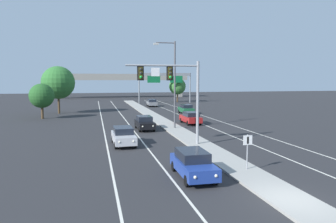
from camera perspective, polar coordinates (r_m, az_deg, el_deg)
ground_plane at (r=16.57m, az=21.44°, el=-14.97°), size 260.00×260.00×0.00m
median_island at (r=32.47m, az=3.10°, el=-4.33°), size 2.40×110.00×0.15m
lane_stripe_oncoming_center at (r=38.36m, az=-6.63°, el=-2.91°), size 0.14×100.00×0.01m
lane_stripe_receding_center at (r=40.50m, az=6.71°, el=-2.45°), size 0.14×100.00×0.01m
edge_stripe_left at (r=38.13m, az=-11.57°, el=-3.04°), size 0.14×100.00×0.01m
edge_stripe_right at (r=41.73m, az=10.98°, el=-2.28°), size 0.14×100.00×0.01m
overhead_signal_mast at (r=26.88m, az=1.39°, el=4.76°), size 6.35×0.44×7.20m
median_sign_post at (r=20.47m, az=14.18°, el=-6.17°), size 0.60×0.10×2.20m
street_lamp_median at (r=36.63m, az=0.90°, el=5.81°), size 2.58×0.28×10.00m
car_oncoming_blue at (r=18.94m, az=4.53°, el=-9.37°), size 1.85×4.48×1.58m
car_oncoming_silver at (r=28.23m, az=-8.08°, el=-4.37°), size 1.91×4.51×1.58m
car_oncoming_black at (r=36.53m, az=-4.26°, el=-2.03°), size 1.85×4.48×1.58m
car_receding_red at (r=41.35m, az=4.10°, el=-1.12°), size 1.88×4.49×1.58m
car_receding_green at (r=53.79m, az=3.28°, el=0.48°), size 1.89×4.50×1.58m
car_receding_grey at (r=68.35m, az=-2.94°, el=1.60°), size 1.92×4.51×1.58m
highway_sign_gantry at (r=78.50m, az=-0.54°, el=6.05°), size 13.28×0.42×7.50m
overpass_bridge at (r=104.28m, az=-8.28°, el=5.70°), size 42.40×6.40×7.65m
tree_far_left_c at (r=56.92m, az=-19.25°, el=4.95°), size 5.58×5.58×8.08m
tree_far_left_b at (r=50.04m, az=-21.87°, el=2.64°), size 3.61×3.61×5.22m
tree_far_right_a at (r=81.89m, az=1.71°, el=4.58°), size 4.32×4.32×6.25m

